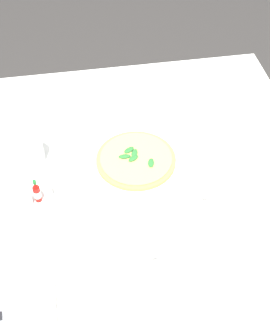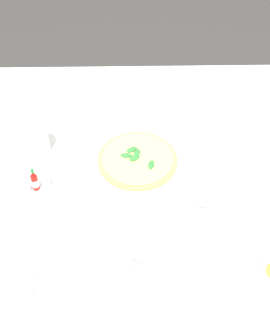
{
  "view_description": "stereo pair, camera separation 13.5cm",
  "coord_description": "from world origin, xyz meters",
  "px_view_note": "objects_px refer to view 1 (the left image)",
  "views": [
    {
      "loc": [
        -0.14,
        -0.87,
        1.75
      ],
      "look_at": [
        0.01,
        0.03,
        0.75
      ],
      "focal_mm": 49.03,
      "sensor_mm": 36.0,
      "label": 1
    },
    {
      "loc": [
        -0.01,
        -0.88,
        1.75
      ],
      "look_at": [
        0.01,
        0.03,
        0.75
      ],
      "focal_mm": 49.03,
      "sensor_mm": 36.0,
      "label": 2
    }
  ],
  "objects_px": {
    "coffee_cup_center_back": "(224,192)",
    "water_glass_left_edge": "(31,151)",
    "hot_sauce_bottle": "(37,192)",
    "pepper_shaker": "(27,198)",
    "coffee_cup_far_right": "(136,265)",
    "napkin_folded": "(8,317)",
    "coffee_cup_far_left": "(187,85)",
    "pizza_plate": "(136,162)",
    "dinner_knife": "(8,315)",
    "salt_shaker": "(47,190)",
    "pizza": "(136,159)"
  },
  "relations": [
    {
      "from": "pizza",
      "to": "coffee_cup_far_right",
      "type": "relative_size",
      "value": 1.81
    },
    {
      "from": "pizza",
      "to": "salt_shaker",
      "type": "distance_m",
      "value": 0.28
    },
    {
      "from": "pepper_shaker",
      "to": "napkin_folded",
      "type": "bearing_deg",
      "value": -98.27
    },
    {
      "from": "pizza_plate",
      "to": "coffee_cup_far_right",
      "type": "bearing_deg",
      "value": -99.58
    },
    {
      "from": "hot_sauce_bottle",
      "to": "pepper_shaker",
      "type": "bearing_deg",
      "value": -160.35
    },
    {
      "from": "water_glass_left_edge",
      "to": "hot_sauce_bottle",
      "type": "relative_size",
      "value": 1.37
    },
    {
      "from": "water_glass_left_edge",
      "to": "napkin_folded",
      "type": "distance_m",
      "value": 0.5
    },
    {
      "from": "pizza_plate",
      "to": "coffee_cup_center_back",
      "type": "xyz_separation_m",
      "value": [
        0.22,
        -0.17,
        0.02
      ]
    },
    {
      "from": "pizza",
      "to": "water_glass_left_edge",
      "type": "bearing_deg",
      "value": 168.2
    },
    {
      "from": "pepper_shaker",
      "to": "coffee_cup_far_left",
      "type": "bearing_deg",
      "value": 36.8
    },
    {
      "from": "coffee_cup_far_right",
      "to": "coffee_cup_far_left",
      "type": "xyz_separation_m",
      "value": [
        0.29,
        0.67,
        0.0
      ]
    },
    {
      "from": "pizza_plate",
      "to": "coffee_cup_far_right",
      "type": "relative_size",
      "value": 2.32
    },
    {
      "from": "coffee_cup_far_left",
      "to": "coffee_cup_far_right",
      "type": "bearing_deg",
      "value": -113.48
    },
    {
      "from": "coffee_cup_far_left",
      "to": "water_glass_left_edge",
      "type": "bearing_deg",
      "value": -154.83
    },
    {
      "from": "coffee_cup_far_left",
      "to": "dinner_knife",
      "type": "xyz_separation_m",
      "value": [
        -0.6,
        -0.75,
        -0.01
      ]
    },
    {
      "from": "coffee_cup_far_right",
      "to": "coffee_cup_far_left",
      "type": "relative_size",
      "value": 1.02
    },
    {
      "from": "napkin_folded",
      "to": "salt_shaker",
      "type": "height_order",
      "value": "salt_shaker"
    },
    {
      "from": "coffee_cup_center_back",
      "to": "dinner_knife",
      "type": "xyz_separation_m",
      "value": [
        -0.59,
        -0.26,
        -0.01
      ]
    },
    {
      "from": "water_glass_left_edge",
      "to": "hot_sauce_bottle",
      "type": "xyz_separation_m",
      "value": [
        0.01,
        -0.15,
        -0.01
      ]
    },
    {
      "from": "coffee_cup_far_right",
      "to": "napkin_folded",
      "type": "bearing_deg",
      "value": -166.49
    },
    {
      "from": "pizza",
      "to": "dinner_knife",
      "type": "xyz_separation_m",
      "value": [
        -0.37,
        -0.43,
        -0.0
      ]
    },
    {
      "from": "coffee_cup_far_right",
      "to": "napkin_folded",
      "type": "relative_size",
      "value": 0.6
    },
    {
      "from": "pizza_plate",
      "to": "water_glass_left_edge",
      "type": "relative_size",
      "value": 2.71
    },
    {
      "from": "pizza_plate",
      "to": "water_glass_left_edge",
      "type": "height_order",
      "value": "water_glass_left_edge"
    },
    {
      "from": "coffee_cup_far_right",
      "to": "hot_sauce_bottle",
      "type": "xyz_separation_m",
      "value": [
        -0.23,
        0.27,
        0.0
      ]
    },
    {
      "from": "dinner_knife",
      "to": "coffee_cup_far_right",
      "type": "bearing_deg",
      "value": 9.61
    },
    {
      "from": "water_glass_left_edge",
      "to": "pepper_shaker",
      "type": "distance_m",
      "value": 0.16
    },
    {
      "from": "coffee_cup_far_right",
      "to": "coffee_cup_center_back",
      "type": "distance_m",
      "value": 0.34
    },
    {
      "from": "coffee_cup_far_right",
      "to": "pepper_shaker",
      "type": "relative_size",
      "value": 2.36
    },
    {
      "from": "dinner_knife",
      "to": "hot_sauce_bottle",
      "type": "relative_size",
      "value": 2.36
    },
    {
      "from": "water_glass_left_edge",
      "to": "coffee_cup_center_back",
      "type": "bearing_deg",
      "value": -24.1
    },
    {
      "from": "pizza_plate",
      "to": "pizza",
      "type": "xyz_separation_m",
      "value": [
        -0.0,
        0.0,
        0.01
      ]
    },
    {
      "from": "coffee_cup_far_right",
      "to": "dinner_knife",
      "type": "relative_size",
      "value": 0.68
    },
    {
      "from": "water_glass_left_edge",
      "to": "napkin_folded",
      "type": "bearing_deg",
      "value": -97.38
    },
    {
      "from": "coffee_cup_far_left",
      "to": "salt_shaker",
      "type": "bearing_deg",
      "value": -141.62
    },
    {
      "from": "dinner_knife",
      "to": "pizza",
      "type": "bearing_deg",
      "value": 45.6
    },
    {
      "from": "pizza_plate",
      "to": "napkin_folded",
      "type": "height_order",
      "value": "napkin_folded"
    },
    {
      "from": "pizza_plate",
      "to": "dinner_knife",
      "type": "xyz_separation_m",
      "value": [
        -0.37,
        -0.43,
        0.01
      ]
    },
    {
      "from": "coffee_cup_center_back",
      "to": "water_glass_left_edge",
      "type": "height_order",
      "value": "water_glass_left_edge"
    },
    {
      "from": "pizza",
      "to": "coffee_cup_center_back",
      "type": "height_order",
      "value": "coffee_cup_center_back"
    },
    {
      "from": "coffee_cup_far_right",
      "to": "napkin_folded",
      "type": "xyz_separation_m",
      "value": [
        -0.31,
        -0.07,
        -0.02
      ]
    },
    {
      "from": "coffee_cup_far_left",
      "to": "hot_sauce_bottle",
      "type": "bearing_deg",
      "value": -142.45
    },
    {
      "from": "dinner_knife",
      "to": "salt_shaker",
      "type": "distance_m",
      "value": 0.37
    },
    {
      "from": "dinner_knife",
      "to": "napkin_folded",
      "type": "bearing_deg",
      "value": 180.0
    },
    {
      "from": "pizza_plate",
      "to": "coffee_cup_far_left",
      "type": "distance_m",
      "value": 0.39
    },
    {
      "from": "pizza",
      "to": "water_glass_left_edge",
      "type": "xyz_separation_m",
      "value": [
        -0.31,
        0.06,
        0.02
      ]
    },
    {
      "from": "coffee_cup_far_left",
      "to": "pepper_shaker",
      "type": "bearing_deg",
      "value": -143.2
    },
    {
      "from": "hot_sauce_bottle",
      "to": "salt_shaker",
      "type": "relative_size",
      "value": 1.48
    },
    {
      "from": "water_glass_left_edge",
      "to": "hot_sauce_bottle",
      "type": "distance_m",
      "value": 0.15
    },
    {
      "from": "coffee_cup_center_back",
      "to": "salt_shaker",
      "type": "distance_m",
      "value": 0.5
    }
  ]
}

